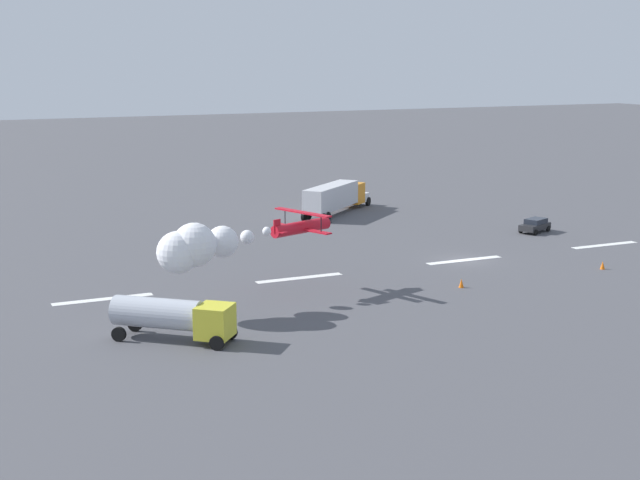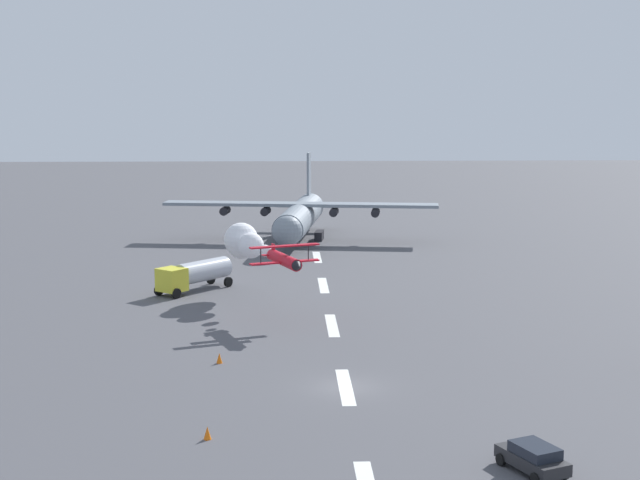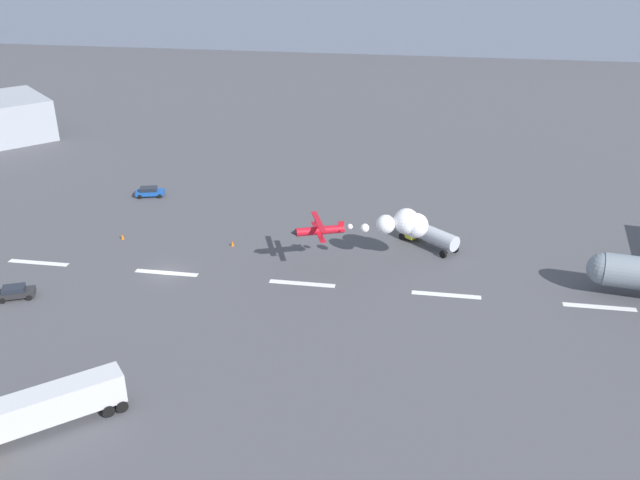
{
  "view_description": "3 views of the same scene",
  "coord_description": "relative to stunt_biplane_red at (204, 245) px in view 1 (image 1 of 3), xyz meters",
  "views": [
    {
      "loc": [
        47.41,
        71.03,
        19.09
      ],
      "look_at": [
        15.43,
        0.75,
        3.4
      ],
      "focal_mm": 51.02,
      "sensor_mm": 36.0,
      "label": 1
    },
    {
      "loc": [
        -60.85,
        4.07,
        19.02
      ],
      "look_at": [
        42.54,
        0.0,
        3.39
      ],
      "focal_mm": 53.73,
      "sensor_mm": 36.0,
      "label": 2
    },
    {
      "loc": [
        30.48,
        -69.83,
        39.77
      ],
      "look_at": [
        18.61,
        3.99,
        4.04
      ],
      "focal_mm": 38.03,
      "sensor_mm": 36.0,
      "label": 3
    }
  ],
  "objects": [
    {
      "name": "runway_stripe_6",
      "position": [
        6.2,
        -7.43,
        -5.31
      ],
      "size": [
        8.0,
        0.9,
        0.01
      ],
      "primitive_type": "cube",
      "color": "white",
      "rests_on": "ground"
    },
    {
      "name": "fuel_tanker_truck",
      "position": [
        3.87,
        5.37,
        -3.58
      ],
      "size": [
        8.03,
        7.33,
        2.9
      ],
      "color": "yellow",
      "rests_on": "ground"
    },
    {
      "name": "ground_plane",
      "position": [
        -27.95,
        -7.43,
        -5.32
      ],
      "size": [
        440.0,
        440.0,
        0.0
      ],
      "primitive_type": "plane",
      "color": "#4C4C51",
      "rests_on": "ground"
    },
    {
      "name": "runway_stripe_3",
      "position": [
        -45.03,
        -7.43,
        -5.31
      ],
      "size": [
        8.0,
        0.9,
        0.01
      ],
      "primitive_type": "cube",
      "color": "white",
      "rests_on": "ground"
    },
    {
      "name": "followme_car_yellow",
      "position": [
        -42.82,
        -16.03,
        -4.51
      ],
      "size": [
        4.43,
        3.26,
        1.52
      ],
      "color": "#262628",
      "rests_on": "ground"
    },
    {
      "name": "semi_truck_orange",
      "position": [
        -28.02,
        -36.02,
        -3.19
      ],
      "size": [
        13.15,
        11.75,
        3.7
      ],
      "color": "silver",
      "rests_on": "ground"
    },
    {
      "name": "traffic_cone_far",
      "position": [
        -21.96,
        1.24,
        -4.94
      ],
      "size": [
        0.44,
        0.44,
        0.75
      ],
      "primitive_type": "cone",
      "color": "orange",
      "rests_on": "ground"
    },
    {
      "name": "runway_stripe_5",
      "position": [
        -10.88,
        -7.43,
        -5.31
      ],
      "size": [
        8.0,
        0.9,
        0.01
      ],
      "primitive_type": "cube",
      "color": "white",
      "rests_on": "ground"
    },
    {
      "name": "runway_stripe_4",
      "position": [
        -27.95,
        -7.43,
        -5.31
      ],
      "size": [
        8.0,
        0.9,
        0.01
      ],
      "primitive_type": "cube",
      "color": "white",
      "rests_on": "ground"
    },
    {
      "name": "stunt_biplane_red",
      "position": [
        0.0,
        0.0,
        0.0
      ],
      "size": [
        16.59,
        8.7,
        3.66
      ],
      "color": "red"
    },
    {
      "name": "traffic_cone_near",
      "position": [
        -37.38,
        0.92,
        -4.94
      ],
      "size": [
        0.44,
        0.44,
        0.75
      ],
      "primitive_type": "cone",
      "color": "orange",
      "rests_on": "ground"
    }
  ]
}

